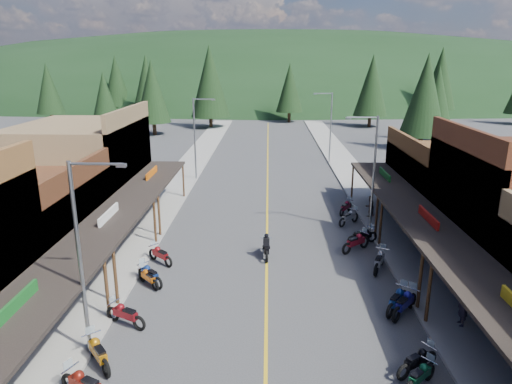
# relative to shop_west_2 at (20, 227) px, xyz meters

# --- Properties ---
(ground) EXTENTS (220.00, 220.00, 0.00)m
(ground) POSITION_rel_shop_west_2_xyz_m (13.75, -1.70, -2.53)
(ground) COLOR #38383A
(ground) RESTS_ON ground
(centerline) EXTENTS (0.15, 90.00, 0.01)m
(centerline) POSITION_rel_shop_west_2_xyz_m (13.75, 18.30, -2.53)
(centerline) COLOR gold
(centerline) RESTS_ON ground
(sidewalk_west) EXTENTS (3.40, 94.00, 0.15)m
(sidewalk_west) POSITION_rel_shop_west_2_xyz_m (5.05, 18.30, -2.46)
(sidewalk_west) COLOR gray
(sidewalk_west) RESTS_ON ground
(sidewalk_east) EXTENTS (3.40, 94.00, 0.15)m
(sidewalk_east) POSITION_rel_shop_west_2_xyz_m (22.45, 18.30, -2.46)
(sidewalk_east) COLOR gray
(sidewalk_east) RESTS_ON ground
(shop_west_2) EXTENTS (10.90, 9.00, 6.20)m
(shop_west_2) POSITION_rel_shop_west_2_xyz_m (0.00, 0.00, 0.00)
(shop_west_2) COLOR #3F2111
(shop_west_2) RESTS_ON ground
(shop_west_3) EXTENTS (10.90, 10.20, 8.20)m
(shop_west_3) POSITION_rel_shop_west_2_xyz_m (-0.03, 9.60, 0.99)
(shop_west_3) COLOR brown
(shop_west_3) RESTS_ON ground
(shop_east_3) EXTENTS (10.90, 10.20, 6.20)m
(shop_east_3) POSITION_rel_shop_west_2_xyz_m (27.51, 9.60, -0.00)
(shop_east_3) COLOR #4C2D16
(shop_east_3) RESTS_ON ground
(streetlight_0) EXTENTS (2.16, 0.18, 8.00)m
(streetlight_0) POSITION_rel_shop_west_2_xyz_m (6.80, -7.70, 1.93)
(streetlight_0) COLOR gray
(streetlight_0) RESTS_ON ground
(streetlight_1) EXTENTS (2.16, 0.18, 8.00)m
(streetlight_1) POSITION_rel_shop_west_2_xyz_m (6.80, 20.30, 1.93)
(streetlight_1) COLOR gray
(streetlight_1) RESTS_ON ground
(streetlight_2) EXTENTS (2.16, 0.18, 8.00)m
(streetlight_2) POSITION_rel_shop_west_2_xyz_m (20.71, 6.30, 1.93)
(streetlight_2) COLOR gray
(streetlight_2) RESTS_ON ground
(streetlight_3) EXTENTS (2.16, 0.18, 8.00)m
(streetlight_3) POSITION_rel_shop_west_2_xyz_m (20.71, 28.30, 1.93)
(streetlight_3) COLOR gray
(streetlight_3) RESTS_ON ground
(ridge_hill) EXTENTS (310.00, 140.00, 60.00)m
(ridge_hill) POSITION_rel_shop_west_2_xyz_m (13.75, 133.30, -2.53)
(ridge_hill) COLOR black
(ridge_hill) RESTS_ON ground
(pine_0) EXTENTS (5.04, 5.04, 11.00)m
(pine_0) POSITION_rel_shop_west_2_xyz_m (-26.25, 60.30, 3.95)
(pine_0) COLOR black
(pine_0) RESTS_ON ground
(pine_1) EXTENTS (5.88, 5.88, 12.50)m
(pine_1) POSITION_rel_shop_west_2_xyz_m (-10.25, 68.30, 4.70)
(pine_1) COLOR black
(pine_1) RESTS_ON ground
(pine_2) EXTENTS (6.72, 6.72, 14.00)m
(pine_2) POSITION_rel_shop_west_2_xyz_m (3.75, 56.30, 5.46)
(pine_2) COLOR black
(pine_2) RESTS_ON ground
(pine_3) EXTENTS (5.04, 5.04, 11.00)m
(pine_3) POSITION_rel_shop_west_2_xyz_m (17.75, 64.30, 3.95)
(pine_3) COLOR black
(pine_3) RESTS_ON ground
(pine_4) EXTENTS (5.88, 5.88, 12.50)m
(pine_4) POSITION_rel_shop_west_2_xyz_m (31.75, 58.30, 4.70)
(pine_4) COLOR black
(pine_4) RESTS_ON ground
(pine_5) EXTENTS (6.72, 6.72, 14.00)m
(pine_5) POSITION_rel_shop_west_2_xyz_m (47.75, 70.30, 5.46)
(pine_5) COLOR black
(pine_5) RESTS_ON ground
(pine_7) EXTENTS (5.88, 5.88, 12.50)m
(pine_7) POSITION_rel_shop_west_2_xyz_m (-18.25, 74.30, 4.70)
(pine_7) COLOR black
(pine_7) RESTS_ON ground
(pine_8) EXTENTS (4.48, 4.48, 10.00)m
(pine_8) POSITION_rel_shop_west_2_xyz_m (-8.25, 38.30, 3.44)
(pine_8) COLOR black
(pine_8) RESTS_ON ground
(pine_9) EXTENTS (4.93, 4.93, 10.80)m
(pine_9) POSITION_rel_shop_west_2_xyz_m (37.75, 43.30, 3.85)
(pine_9) COLOR black
(pine_9) RESTS_ON ground
(pine_10) EXTENTS (5.38, 5.38, 11.60)m
(pine_10) POSITION_rel_shop_west_2_xyz_m (-4.25, 48.30, 4.25)
(pine_10) COLOR black
(pine_10) RESTS_ON ground
(pine_11) EXTENTS (5.82, 5.82, 12.40)m
(pine_11) POSITION_rel_shop_west_2_xyz_m (33.75, 36.30, 4.65)
(pine_11) COLOR black
(pine_11) RESTS_ON ground
(bike_west_4) EXTENTS (2.40, 1.71, 1.31)m
(bike_west_4) POSITION_rel_shop_west_2_xyz_m (7.48, -10.27, -1.88)
(bike_west_4) COLOR maroon
(bike_west_4) RESTS_ON ground
(bike_west_5) EXTENTS (2.05, 2.29, 1.32)m
(bike_west_5) POSITION_rel_shop_west_2_xyz_m (7.27, -8.43, -1.87)
(bike_west_5) COLOR #B46D0C
(bike_west_5) RESTS_ON ground
(bike_west_6) EXTENTS (2.30, 1.66, 1.26)m
(bike_west_6) POSITION_rel_shop_west_2_xyz_m (7.48, -5.63, -1.90)
(bike_west_6) COLOR maroon
(bike_west_6) RESTS_ON ground
(bike_west_7) EXTENTS (1.77, 1.80, 1.08)m
(bike_west_7) POSITION_rel_shop_west_2_xyz_m (7.55, -1.90, -1.99)
(bike_west_7) COLOR #C55A0E
(bike_west_7) RESTS_ON ground
(bike_west_8) EXTENTS (2.07, 2.02, 1.24)m
(bike_west_8) POSITION_rel_shop_west_2_xyz_m (7.58, -1.70, -1.91)
(bike_west_8) COLOR navy
(bike_west_8) RESTS_ON ground
(bike_west_9) EXTENTS (2.06, 1.94, 1.22)m
(bike_west_9) POSITION_rel_shop_west_2_xyz_m (7.54, 0.89, -1.93)
(bike_west_9) COLOR maroon
(bike_west_9) RESTS_ON ground
(bike_east_4) EXTENTS (1.88, 1.78, 1.11)m
(bike_east_4) POSITION_rel_shop_west_2_xyz_m (19.31, -9.37, -1.98)
(bike_east_4) COLOR #0D4227
(bike_east_4) RESTS_ON ground
(bike_east_5) EXTENTS (2.12, 1.71, 1.19)m
(bike_east_5) POSITION_rel_shop_west_2_xyz_m (19.48, -8.54, -1.94)
(bike_east_5) COLOR black
(bike_east_5) RESTS_ON ground
(bike_east_6) EXTENTS (2.11, 2.30, 1.34)m
(bike_east_6) POSITION_rel_shop_west_2_xyz_m (20.18, -4.39, -1.86)
(bike_east_6) COLOR navy
(bike_east_6) RESTS_ON ground
(bike_east_7) EXTENTS (1.94, 2.25, 1.28)m
(bike_east_7) POSITION_rel_shop_west_2_xyz_m (19.92, -4.05, -1.89)
(bike_east_7) COLOR navy
(bike_east_7) RESTS_ON ground
(bike_east_8) EXTENTS (1.66, 2.40, 1.31)m
(bike_east_8) POSITION_rel_shop_west_2_xyz_m (20.11, 0.31, -1.88)
(bike_east_8) COLOR gray
(bike_east_8) RESTS_ON ground
(bike_east_9) EXTENTS (2.31, 2.07, 1.34)m
(bike_east_9) POSITION_rel_shop_west_2_xyz_m (19.27, 2.98, -1.87)
(bike_east_9) COLOR maroon
(bike_east_9) RESTS_ON ground
(bike_east_10) EXTENTS (2.34, 1.64, 1.28)m
(bike_east_10) POSITION_rel_shop_west_2_xyz_m (19.89, 4.11, -1.89)
(bike_east_10) COLOR black
(bike_east_10) RESTS_ON ground
(bike_east_11) EXTENTS (2.05, 2.04, 1.24)m
(bike_east_11) POSITION_rel_shop_west_2_xyz_m (19.64, 7.76, -1.91)
(bike_east_11) COLOR gray
(bike_east_11) RESTS_ON ground
(bike_east_12) EXTENTS (1.70, 2.16, 1.20)m
(bike_east_12) POSITION_rel_shop_west_2_xyz_m (19.82, 10.18, -1.93)
(bike_east_12) COLOR maroon
(bike_east_12) RESTS_ON ground
(rider_on_bike) EXTENTS (0.80, 2.14, 1.61)m
(rider_on_bike) POSITION_rel_shop_west_2_xyz_m (13.72, 1.96, -1.89)
(rider_on_bike) COLOR black
(rider_on_bike) RESTS_ON ground
(pedestrian_east_a) EXTENTS (0.42, 0.63, 1.73)m
(pedestrian_east_a) POSITION_rel_shop_west_2_xyz_m (22.41, -5.37, -1.52)
(pedestrian_east_a) COLOR #221E2D
(pedestrian_east_a) RESTS_ON sidewalk_east
(pedestrian_east_b) EXTENTS (0.89, 0.74, 1.59)m
(pedestrian_east_b) POSITION_rel_shop_west_2_xyz_m (21.43, 9.24, -1.59)
(pedestrian_east_b) COLOR brown
(pedestrian_east_b) RESTS_ON sidewalk_east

